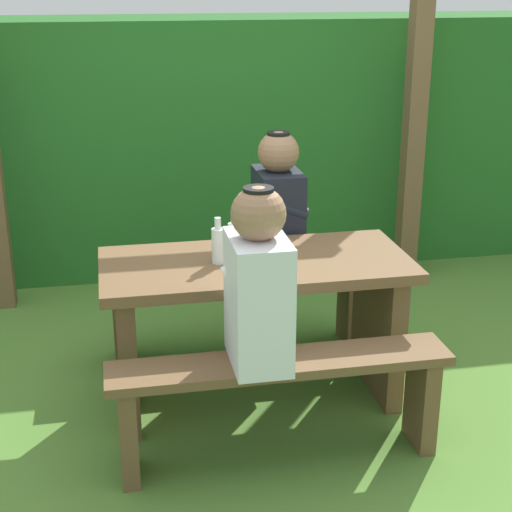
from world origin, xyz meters
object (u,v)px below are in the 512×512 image
picnic_table (256,305)px  bottle_right (234,237)px  bench_near (280,389)px  bench_far (237,293)px  drinking_glass (278,250)px  cell_phone (258,257)px  person_black_coat (278,207)px  bottle_left (218,244)px  person_white_shirt (258,284)px

picnic_table → bottle_right: 0.33m
bench_near → bench_far: bearing=90.0°
drinking_glass → bench_far: bearing=100.5°
cell_phone → person_black_coat: bearing=48.6°
person_black_coat → drinking_glass: 0.54m
person_black_coat → picnic_table: bearing=-112.9°
picnic_table → drinking_glass: drinking_glass is taller
picnic_table → bench_near: bearing=-90.0°
bench_far → person_black_coat: person_black_coat is taller
drinking_glass → bottle_right: size_ratio=0.42×
picnic_table → person_black_coat: (0.22, 0.51, 0.32)m
bottle_left → bench_far: bearing=71.5°
cell_phone → bottle_left: bearing=165.9°
picnic_table → cell_phone: cell_phone is taller
bench_near → person_black_coat: 1.15m
bench_far → drinking_glass: size_ratio=15.32×
bench_far → drinking_glass: 0.68m
bench_far → person_white_shirt: (-0.09, -1.02, 0.47)m
bench_near → person_black_coat: bearing=78.1°
bench_near → drinking_glass: drinking_glass is taller
bottle_right → bench_far: bearing=78.9°
person_white_shirt → bottle_left: size_ratio=3.42×
person_black_coat → bottle_right: 0.52m
bench_far → person_black_coat: 0.51m
person_black_coat → person_white_shirt: bearing=-106.7°
person_white_shirt → bottle_left: 0.52m
person_black_coat → drinking_glass: (-0.12, -0.52, -0.05)m
person_white_shirt → bottle_left: bearing=98.9°
picnic_table → bench_near: picnic_table is taller
cell_phone → person_white_shirt: bearing=-120.5°
bottle_right → bench_near: bearing=-82.0°
picnic_table → bottle_right: bearing=134.9°
person_black_coat → bottle_left: person_black_coat is taller
drinking_glass → person_black_coat: bearing=77.3°
person_white_shirt → cell_phone: bearing=78.7°
person_white_shirt → bench_far: bearing=84.9°
drinking_glass → bottle_right: 0.21m
person_black_coat → cell_phone: size_ratio=5.14×
person_black_coat → bottle_left: (-0.39, -0.51, -0.01)m
picnic_table → drinking_glass: size_ratio=15.32×
bench_far → bottle_left: bottle_left is taller
drinking_glass → bottle_left: bottle_left is taller
bench_near → bench_far: size_ratio=1.00×
drinking_glass → cell_phone: 0.10m
bottle_right → drinking_glass: bearing=-28.1°
picnic_table → cell_phone: size_ratio=10.00×
person_white_shirt → picnic_table: bearing=79.8°
drinking_glass → bottle_right: bearing=151.9°
person_white_shirt → drinking_glass: (0.19, 0.50, -0.05)m
bench_far → person_white_shirt: person_white_shirt is taller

